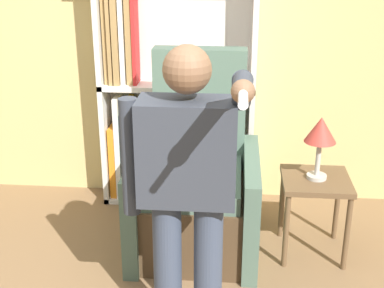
{
  "coord_description": "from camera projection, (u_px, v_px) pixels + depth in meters",
  "views": [
    {
      "loc": [
        0.66,
        -2.1,
        2.04
      ],
      "look_at": [
        0.42,
        0.71,
        0.94
      ],
      "focal_mm": 50.0,
      "sensor_mm": 36.0,
      "label": 1
    }
  ],
  "objects": [
    {
      "name": "side_table",
      "position": [
        315.0,
        191.0,
        3.55
      ],
      "size": [
        0.44,
        0.44,
        0.56
      ],
      "color": "brown",
      "rests_on": "ground_plane"
    },
    {
      "name": "armchair",
      "position": [
        196.0,
        190.0,
        3.7
      ],
      "size": [
        0.85,
        0.91,
        1.33
      ],
      "color": "#4C3823",
      "rests_on": "ground_plane"
    },
    {
      "name": "table_lamp",
      "position": [
        321.0,
        133.0,
        3.4
      ],
      "size": [
        0.2,
        0.2,
        0.42
      ],
      "color": "#B7B2A8",
      "rests_on": "side_table"
    },
    {
      "name": "wall_back",
      "position": [
        152.0,
        25.0,
        4.12
      ],
      "size": [
        8.0,
        0.11,
        2.8
      ],
      "color": "tan",
      "rests_on": "ground_plane"
    },
    {
      "name": "person_standing",
      "position": [
        187.0,
        181.0,
        2.62
      ],
      "size": [
        0.62,
        0.78,
        1.59
      ],
      "color": "#384256",
      "rests_on": "ground_plane"
    },
    {
      "name": "bookcase",
      "position": [
        157.0,
        95.0,
        4.15
      ],
      "size": [
        1.19,
        0.28,
        1.94
      ],
      "color": "silver",
      "rests_on": "ground_plane"
    }
  ]
}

